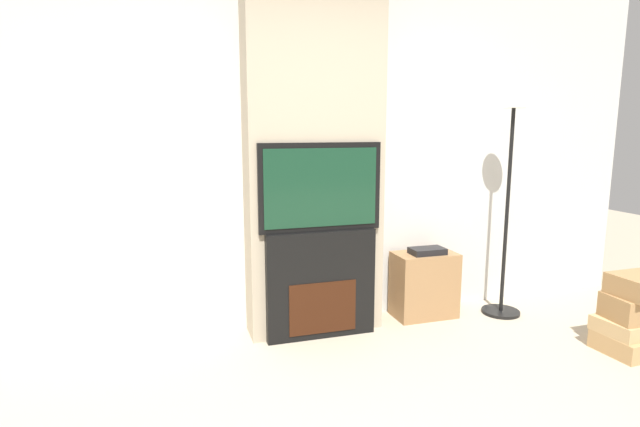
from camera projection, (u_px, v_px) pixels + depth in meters
wall_back at (307, 153)px, 3.84m from camera, size 6.00×0.06×2.70m
chimney_breast at (314, 154)px, 3.67m from camera, size 1.01×0.31×2.70m
fireplace at (320, 284)px, 3.68m from camera, size 0.82×0.15×0.80m
television at (320, 187)px, 3.56m from camera, size 0.90×0.07×0.64m
floor_lamp at (509, 187)px, 4.02m from camera, size 0.31×0.31×1.79m
box_stack at (636, 316)px, 3.45m from camera, size 0.48×0.39×0.55m
media_stand at (424, 284)px, 4.09m from camera, size 0.51×0.30×0.58m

